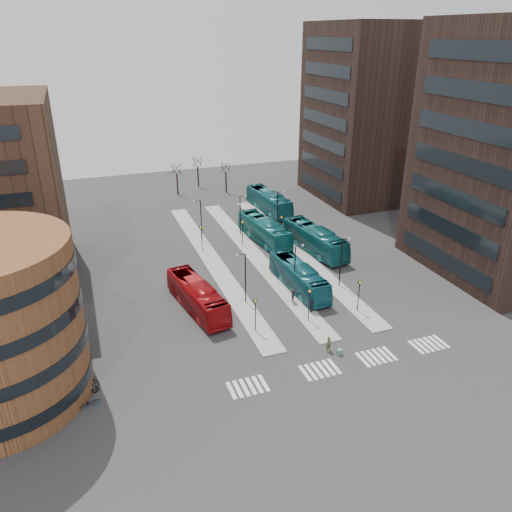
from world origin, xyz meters
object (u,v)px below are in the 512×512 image
object	(u,v)px
red_bus	(197,296)
teal_bus_b	(264,230)
teal_bus_a	(299,277)
bicycle_near	(91,403)
teal_bus_d	(269,201)
suitcase	(339,352)
teal_bus_c	(315,239)
traveller	(329,344)
commuter_b	(311,307)
bicycle_far	(89,381)
bicycle_mid	(89,390)
commuter_c	(292,296)
commuter_a	(219,314)

from	to	relation	value
red_bus	teal_bus_b	distance (m)	21.14
teal_bus_a	bicycle_near	xyz separation A→B (m)	(-24.67, -13.11, -1.18)
teal_bus_d	bicycle_near	xyz separation A→B (m)	(-31.70, -40.93, -1.34)
suitcase	teal_bus_c	bearing A→B (deg)	52.48
teal_bus_d	traveller	bearing A→B (deg)	-108.31
teal_bus_c	commuter_b	world-z (taller)	teal_bus_c
teal_bus_a	teal_bus_b	bearing A→B (deg)	82.22
traveller	bicycle_far	distance (m)	22.24
bicycle_mid	red_bus	bearing A→B (deg)	-56.45
teal_bus_b	commuter_c	xyz separation A→B (m)	(-3.52, -18.25, -0.84)
teal_bus_b	teal_bus_c	bearing A→B (deg)	-52.89
teal_bus_a	teal_bus_c	size ratio (longest dim) A/B	0.90
teal_bus_a	bicycle_far	xyz separation A→B (m)	(-24.67, -10.25, -1.10)
suitcase	teal_bus_b	world-z (taller)	teal_bus_b
bicycle_near	bicycle_far	bearing A→B (deg)	-14.20
suitcase	commuter_c	xyz separation A→B (m)	(-0.25, 10.67, 0.60)
suitcase	red_bus	bearing A→B (deg)	112.22
red_bus	teal_bus_c	distance (m)	21.84
bicycle_far	teal_bus_a	bearing A→B (deg)	-44.98
bicycle_near	suitcase	bearing A→B (deg)	-105.44
commuter_a	bicycle_near	xyz separation A→B (m)	(-13.69, -9.21, -0.53)
teal_bus_b	bicycle_far	size ratio (longest dim) A/B	6.47
teal_bus_b	bicycle_near	size ratio (longest dim) A/B	7.74
teal_bus_c	bicycle_near	distance (m)	38.83
bicycle_mid	bicycle_far	bearing A→B (deg)	-8.39
teal_bus_c	suitcase	bearing A→B (deg)	-117.88
commuter_b	bicycle_near	size ratio (longest dim) A/B	1.08
teal_bus_a	red_bus	bearing A→B (deg)	-179.96
teal_bus_a	teal_bus_d	size ratio (longest dim) A/B	0.91
teal_bus_c	commuter_c	distance (m)	15.40
commuter_b	bicycle_far	bearing A→B (deg)	116.12
bicycle_near	bicycle_far	distance (m)	2.86
teal_bus_a	commuter_b	xyz separation A→B (m)	(-1.08, -5.78, -0.73)
suitcase	commuter_b	xyz separation A→B (m)	(0.78, 7.82, 0.57)
red_bus	commuter_c	distance (m)	10.72
bicycle_far	teal_bus_c	bearing A→B (deg)	-35.27
suitcase	teal_bus_a	world-z (taller)	teal_bus_a
commuter_c	bicycle_mid	world-z (taller)	commuter_c
traveller	bicycle_near	world-z (taller)	traveller
teal_bus_c	bicycle_far	bearing A→B (deg)	-155.18
red_bus	commuter_c	world-z (taller)	red_bus
red_bus	teal_bus_c	world-z (taller)	teal_bus_c
teal_bus_d	commuter_c	xyz separation A→B (m)	(-9.13, -30.76, -0.86)
teal_bus_b	commuter_b	world-z (taller)	teal_bus_b
traveller	bicycle_far	world-z (taller)	traveller
commuter_b	bicycle_near	bearing A→B (deg)	122.65
commuter_c	teal_bus_d	bearing A→B (deg)	-173.64
teal_bus_b	suitcase	bearing A→B (deg)	-102.61
commuter_c	teal_bus_c	bearing A→B (deg)	167.55
teal_bus_a	teal_bus_d	xyz separation A→B (m)	(7.03, 27.83, 0.15)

